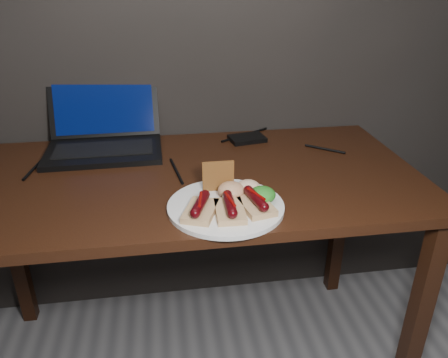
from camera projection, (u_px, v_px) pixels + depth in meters
The scene contains 12 objects.
desk at pixel (188, 200), 1.34m from camera, with size 1.40×0.70×0.75m.
laptop at pixel (104, 132), 1.48m from camera, with size 0.38×0.33×0.25m.
hard_drive at pixel (247, 139), 1.56m from camera, with size 0.12×0.08×0.02m, color black.
desk_cables at pixel (192, 153), 1.44m from camera, with size 1.01×0.43×0.01m.
plate at pixel (226, 206), 1.12m from camera, with size 0.30×0.30×0.01m, color silver.
bread_sausage_left at pixel (200, 208), 1.07m from camera, with size 0.11×0.13×0.04m.
bread_sausage_center at pixel (230, 208), 1.07m from camera, with size 0.07×0.12×0.04m.
bread_sausage_right at pixel (256, 202), 1.09m from camera, with size 0.09×0.13×0.04m.
crispbread at pixel (218, 176), 1.17m from camera, with size 0.09×0.01×0.09m, color #935F28.
salad_greens at pixel (262, 195), 1.12m from camera, with size 0.07×0.07×0.04m, color #136019.
salsa_mound at pixel (231, 190), 1.15m from camera, with size 0.07×0.07×0.04m, color #A42B10.
coleslaw_mound at pixel (248, 187), 1.17m from camera, with size 0.06×0.06×0.04m, color white.
Camera 1 is at (-0.06, 0.20, 1.31)m, focal length 35.00 mm.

